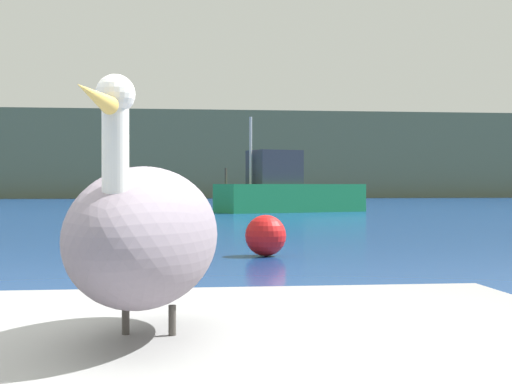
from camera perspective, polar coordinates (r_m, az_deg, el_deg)
hillside_backdrop at (r=77.90m, az=-7.21°, el=2.57°), size 140.00×12.92×8.02m
pelican at (r=3.05m, az=-8.02°, el=-3.09°), size 0.78×1.43×0.95m
fishing_boat_green at (r=35.70m, az=2.25°, el=0.05°), size 7.07×4.34×4.22m
mooring_buoy at (r=13.69m, az=0.70°, el=-3.15°), size 0.71×0.71×0.71m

